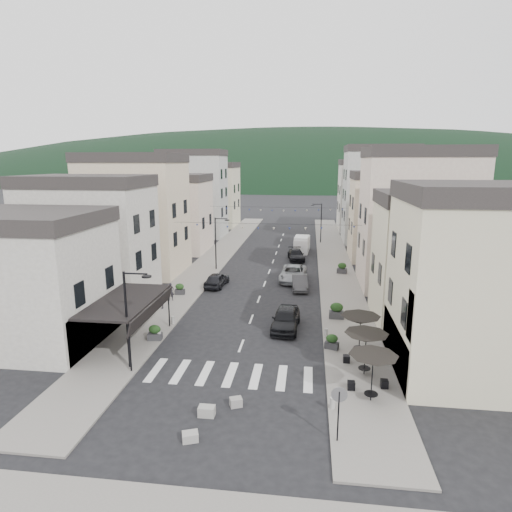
{
  "coord_description": "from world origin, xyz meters",
  "views": [
    {
      "loc": [
        4.32,
        -20.41,
        12.12
      ],
      "look_at": [
        -0.52,
        18.19,
        3.5
      ],
      "focal_mm": 30.0,
      "sensor_mm": 36.0,
      "label": 1
    }
  ],
  "objects": [
    {
      "name": "parked_car_e",
      "position": [
        -4.6,
        19.53,
        0.71
      ],
      "size": [
        2.07,
        4.28,
        1.41
      ],
      "primitive_type": "imported",
      "rotation": [
        0.0,
        0.0,
        3.04
      ],
      "color": "black",
      "rests_on": "ground"
    },
    {
      "name": "pedestrian_b",
      "position": [
        -7.82,
        12.25,
        1.07
      ],
      "size": [
        1.16,
        1.12,
        1.89
      ],
      "primitive_type": "imported",
      "rotation": [
        0.0,
        0.0,
        -0.63
      ],
      "color": "#221F29",
      "rests_on": "sidewalk_left"
    },
    {
      "name": "parked_car_b",
      "position": [
        3.57,
        19.61,
        0.68
      ],
      "size": [
        1.73,
        4.21,
        1.36
      ],
      "primitive_type": "imported",
      "rotation": [
        0.0,
        0.0,
        0.07
      ],
      "color": "#323134",
      "rests_on": "ground"
    },
    {
      "name": "planter_rb",
      "position": [
        6.63,
        11.74,
        0.74
      ],
      "size": [
        1.15,
        0.66,
        1.27
      ],
      "rotation": [
        0.0,
        0.0,
        -0.03
      ],
      "color": "#313134",
      "rests_on": "sidewalk_right"
    },
    {
      "name": "parked_car_a",
      "position": [
        2.8,
        9.37,
        0.8
      ],
      "size": [
        2.15,
        4.8,
        1.6
      ],
      "primitive_type": "imported",
      "rotation": [
        0.0,
        0.0,
        -0.05
      ],
      "color": "black",
      "rests_on": "ground"
    },
    {
      "name": "boutique_awning",
      "position": [
        -7.25,
        5.0,
        3.11
      ],
      "size": [
        3.77,
        7.5,
        3.28
      ],
      "color": "black",
      "rests_on": "ground"
    },
    {
      "name": "bollards",
      "position": [
        0.0,
        5.5,
        0.42
      ],
      "size": [
        11.66,
        10.26,
        0.6
      ],
      "color": "gray",
      "rests_on": "ground"
    },
    {
      "name": "streetlamp_left_far",
      "position": [
        -5.82,
        26.0,
        3.7
      ],
      "size": [
        1.7,
        0.56,
        6.0
      ],
      "color": "black",
      "rests_on": "ground"
    },
    {
      "name": "planter_rc",
      "position": [
        8.03,
        25.82,
        0.69
      ],
      "size": [
        1.16,
        0.8,
        1.18
      ],
      "rotation": [
        0.0,
        0.0,
        -0.22
      ],
      "color": "#303032",
      "rests_on": "sidewalk_right"
    },
    {
      "name": "buildings_row_right",
      "position": [
        14.5,
        36.59,
        6.32
      ],
      "size": [
        10.2,
        54.16,
        14.5
      ],
      "color": "beige",
      "rests_on": "ground"
    },
    {
      "name": "bunting_far",
      "position": [
        0.0,
        38.0,
        5.65
      ],
      "size": [
        19.0,
        0.28,
        0.62
      ],
      "color": "black",
      "rests_on": "ground"
    },
    {
      "name": "parked_car_d",
      "position": [
        2.8,
        32.09,
        0.67
      ],
      "size": [
        2.5,
        4.84,
        1.34
      ],
      "primitive_type": "imported",
      "rotation": [
        0.0,
        0.0,
        0.14
      ],
      "color": "black",
      "rests_on": "ground"
    },
    {
      "name": "bunting_near",
      "position": [
        0.0,
        22.0,
        5.65
      ],
      "size": [
        19.0,
        0.28,
        0.62
      ],
      "color": "black",
      "rests_on": "ground"
    },
    {
      "name": "sidewalk_left",
      "position": [
        -7.5,
        32.0,
        0.06
      ],
      "size": [
        4.0,
        76.0,
        0.12
      ],
      "primitive_type": "cube",
      "color": "slate",
      "rests_on": "ground"
    },
    {
      "name": "planter_lb",
      "position": [
        -7.38,
        16.23,
        0.62
      ],
      "size": [
        0.99,
        0.65,
        1.02
      ],
      "rotation": [
        0.0,
        0.0,
        0.17
      ],
      "color": "#29282B",
      "rests_on": "sidewalk_left"
    },
    {
      "name": "hill_backdrop",
      "position": [
        0.0,
        300.0,
        0.0
      ],
      "size": [
        640.0,
        360.0,
        70.0
      ],
      "primitive_type": "ellipsoid",
      "color": "black",
      "rests_on": "ground"
    },
    {
      "name": "cafe_terrace",
      "position": [
        7.7,
        2.8,
        2.36
      ],
      "size": [
        2.5,
        8.1,
        2.53
      ],
      "color": "black",
      "rests_on": "ground"
    },
    {
      "name": "sidewalk_right",
      "position": [
        7.5,
        32.0,
        0.06
      ],
      "size": [
        4.0,
        76.0,
        0.12
      ],
      "primitive_type": "cube",
      "color": "slate",
      "rests_on": "ground"
    },
    {
      "name": "bistro_building",
      "position": [
        14.5,
        4.0,
        5.0
      ],
      "size": [
        10.0,
        8.0,
        10.0
      ],
      "primitive_type": "cube",
      "color": "beige",
      "rests_on": "ground"
    },
    {
      "name": "concrete_block_b",
      "position": [
        0.88,
        -1.2,
        0.23
      ],
      "size": [
        0.73,
        0.65,
        0.45
      ],
      "primitive_type": "cube",
      "rotation": [
        0.0,
        0.0,
        0.4
      ],
      "color": "gray",
      "rests_on": "ground"
    },
    {
      "name": "buildings_row_left",
      "position": [
        -14.5,
        37.75,
        6.12
      ],
      "size": [
        10.2,
        54.16,
        14.0
      ],
      "color": "#A6A098",
      "rests_on": "ground"
    },
    {
      "name": "parked_car_c",
      "position": [
        2.8,
        22.61,
        0.77
      ],
      "size": [
        2.88,
        5.7,
        1.55
      ],
      "primitive_type": "imported",
      "rotation": [
        0.0,
        0.0,
        -0.06
      ],
      "color": "gray",
      "rests_on": "ground"
    },
    {
      "name": "concrete_block_c",
      "position": [
        -0.66,
        -4.16,
        0.2
      ],
      "size": [
        0.83,
        0.71,
        0.4
      ],
      "primitive_type": "cube",
      "rotation": [
        0.0,
        0.0,
        0.35
      ],
      "color": "gray",
      "rests_on": "ground"
    },
    {
      "name": "planter_ra",
      "position": [
        6.0,
        6.07,
        0.6
      ],
      "size": [
        0.99,
        0.74,
        0.99
      ],
      "rotation": [
        0.0,
        0.0,
        -0.32
      ],
      "color": "#2A2A2D",
      "rests_on": "sidewalk_right"
    },
    {
      "name": "traffic_sign",
      "position": [
        5.8,
        -3.5,
        1.93
      ],
      "size": [
        0.7,
        0.07,
        2.7
      ],
      "color": "black",
      "rests_on": "ground"
    },
    {
      "name": "planter_la",
      "position": [
        -6.0,
        5.99,
        0.64
      ],
      "size": [
        1.01,
        0.63,
        1.07
      ],
      "rotation": [
        0.0,
        0.0,
        0.11
      ],
      "color": "#2E2E30",
      "rests_on": "sidewalk_left"
    },
    {
      "name": "ground",
      "position": [
        0.0,
        0.0,
        0.0
      ],
      "size": [
        700.0,
        700.0,
        0.0
      ],
      "primitive_type": "plane",
      "color": "black",
      "rests_on": "ground"
    },
    {
      "name": "delivery_van",
      "position": [
        3.41,
        37.22,
        1.1
      ],
      "size": [
        2.17,
        4.8,
        2.25
      ],
      "rotation": [
        0.0,
        0.0,
        -0.07
      ],
      "color": "white",
      "rests_on": "ground"
    },
    {
      "name": "pedestrian_a",
      "position": [
        -7.62,
        14.4,
        0.91
      ],
      "size": [
        0.65,
        0.52,
        1.58
      ],
      "primitive_type": "imported",
      "rotation": [
        0.0,
        0.0,
        0.27
      ],
      "color": "black",
      "rests_on": "sidewalk_left"
    },
    {
      "name": "boutique_building",
      "position": [
        -15.5,
        5.0,
        4.0
      ],
      "size": [
        12.0,
        8.0,
        8.0
      ],
      "primitive_type": "cube",
      "color": "#A6A098",
      "rests_on": "ground"
    },
    {
      "name": "concrete_block_a",
      "position": [
        -0.39,
        -2.2,
        0.25
      ],
      "size": [
        0.8,
        0.5,
        0.5
      ],
      "primitive_type": "cube",
      "rotation": [
        0.0,
        0.0,
        0.0
      ],
      "color": "gray",
      "rests_on": "ground"
    },
    {
      "name": "streetlamp_right_far",
      "position": [
        5.82,
        44.0,
        3.7
      ],
      "size": [
        1.7,
        0.56,
        6.0
      ],
      "color": "black",
      "rests_on": "ground"
    },
    {
      "name": "streetlamp_left_near",
      "position": [
        -5.82,
        2.0,
        3.7
      ],
      "size": [
        1.7,
        0.56,
        6.0
      ],
      "color": "black",
      "rests_on": "ground"
    }
  ]
}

